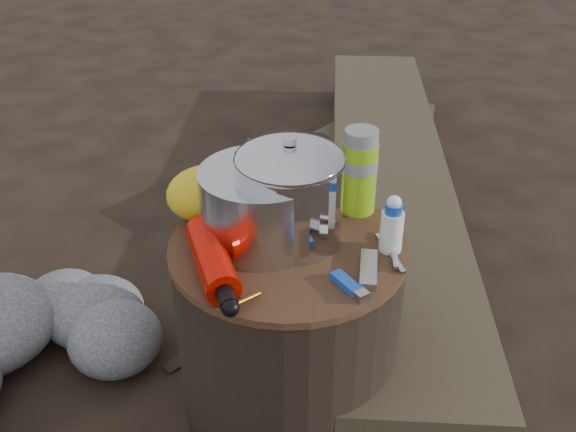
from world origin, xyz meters
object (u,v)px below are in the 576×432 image
object	(u,v)px
stump	(288,328)
fuel_bottle	(212,259)
log_main	(388,186)
thermos	(359,172)
camping_pot	(290,192)
travel_mug	(310,169)

from	to	relation	value
stump	fuel_bottle	size ratio (longest dim) A/B	1.78
stump	fuel_bottle	distance (m)	0.29
log_main	fuel_bottle	size ratio (longest dim) A/B	8.17
log_main	fuel_bottle	bearing A→B (deg)	-112.95
fuel_bottle	thermos	world-z (taller)	thermos
stump	fuel_bottle	bearing A→B (deg)	-165.72
stump	log_main	xyz separation A→B (m)	(0.59, 0.65, -0.12)
stump	camping_pot	distance (m)	0.31
travel_mug	camping_pot	bearing A→B (deg)	-125.54
camping_pot	travel_mug	distance (m)	0.17
stump	camping_pot	world-z (taller)	camping_pot
log_main	travel_mug	xyz separation A→B (m)	(-0.48, -0.49, 0.39)
camping_pot	travel_mug	world-z (taller)	camping_pot
stump	thermos	distance (m)	0.35
stump	log_main	bearing A→B (deg)	47.97
camping_pot	stump	bearing A→B (deg)	-117.93
fuel_bottle	travel_mug	size ratio (longest dim) A/B	2.02
stump	travel_mug	world-z (taller)	travel_mug
log_main	thermos	size ratio (longest dim) A/B	11.78
fuel_bottle	log_main	bearing A→B (deg)	46.03
camping_pot	thermos	bearing A→B (deg)	16.13
fuel_bottle	travel_mug	xyz separation A→B (m)	(0.27, 0.20, 0.03)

